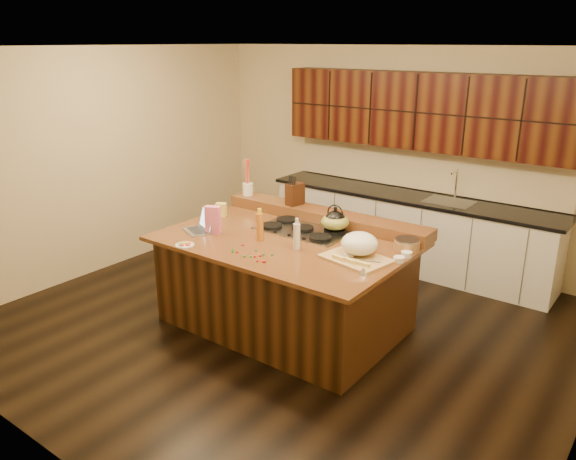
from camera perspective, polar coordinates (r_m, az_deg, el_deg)
The scene contains 35 objects.
room at distance 5.32m, azimuth -0.32°, elevation 3.43°, with size 5.52×5.02×2.72m.
island at distance 5.62m, azimuth -0.31°, elevation -5.31°, with size 2.40×1.60×0.92m.
back_ledge at distance 5.98m, azimuth 3.73°, elevation 1.42°, with size 2.40×0.30×0.12m, color black.
cooktop at distance 5.68m, azimuth 1.51°, elevation 0.03°, with size 0.92×0.52×0.05m.
back_counter at distance 7.13m, azimuth 12.51°, elevation 3.91°, with size 3.70×0.66×2.40m.
kettle at distance 5.58m, azimuth 4.81°, elevation 0.99°, with size 0.21×0.21×0.19m, color black.
green_bowl at distance 5.59m, azimuth 4.80°, elevation 0.82°, with size 0.28×0.28×0.15m, color olive.
laptop at distance 5.73m, azimuth -8.78°, elevation 0.45°, with size 0.39×0.36×0.22m.
oil_bottle at distance 5.38m, azimuth -2.88°, elevation 0.31°, with size 0.07×0.07×0.27m, color #C67323.
vinegar_bottle at distance 5.15m, azimuth 0.90°, elevation -0.66°, with size 0.06×0.06×0.25m, color silver.
wooden_tray at distance 4.99m, azimuth 7.19°, elevation -1.72°, with size 0.63×0.51×0.23m.
ramekin_a at distance 4.99m, azimuth 6.20°, elevation -2.67°, with size 0.10×0.10×0.04m, color white.
ramekin_b at distance 5.12m, azimuth 11.96°, elevation -2.41°, with size 0.10×0.10×0.04m, color white.
ramekin_c at distance 4.99m, azimuth 11.20°, elevation -2.93°, with size 0.10×0.10×0.04m, color white.
strainer_bowl at distance 5.27m, azimuth 11.98°, elevation -1.55°, with size 0.24×0.24×0.09m, color #996B3F.
kitchen_timer at distance 4.67m, azimuth 7.68°, elevation -4.12°, with size 0.08×0.08×0.07m, color silver.
pink_bag at distance 5.62m, azimuth -7.62°, elevation 1.03°, with size 0.15×0.08×0.28m, color pink.
candy_plate at distance 5.37m, azimuth -10.44°, elevation -1.51°, with size 0.18×0.18×0.01m, color white.
package_box at distance 6.18m, azimuth -6.81°, elevation 2.06°, with size 0.11×0.07×0.15m, color #EEDE54.
utensil_crock at distance 6.56m, azimuth -4.11°, elevation 4.17°, with size 0.12×0.12×0.14m, color white.
knife_block at distance 6.14m, azimuth 0.71°, elevation 3.67°, with size 0.12×0.19×0.24m, color black.
gumdrop_0 at distance 5.00m, azimuth -3.38°, elevation -2.70°, with size 0.02×0.02×0.02m, color red.
gumdrop_1 at distance 5.01m, azimuth -4.47°, elevation -2.68°, with size 0.02×0.02×0.02m, color #198C26.
gumdrop_2 at distance 5.12m, azimuth -5.17°, elevation -2.24°, with size 0.02×0.02×0.02m, color red.
gumdrop_3 at distance 5.15m, azimuth -3.26°, elevation -2.07°, with size 0.02×0.02×0.02m, color #198C26.
gumdrop_4 at distance 5.29m, azimuth -4.63°, elevation -1.53°, with size 0.02×0.02×0.02m, color red.
gumdrop_5 at distance 5.17m, azimuth -5.62°, elevation -2.02°, with size 0.02×0.02×0.02m, color #198C26.
gumdrop_6 at distance 4.88m, azimuth -2.53°, elevation -3.23°, with size 0.02×0.02×0.02m, color red.
gumdrop_7 at distance 5.05m, azimuth -2.52°, elevation -2.49°, with size 0.02×0.02×0.02m, color #198C26.
gumdrop_8 at distance 5.02m, azimuth -2.83°, elevation -2.62°, with size 0.02×0.02×0.02m, color red.
gumdrop_9 at distance 5.04m, azimuth -1.63°, elevation -2.52°, with size 0.02×0.02×0.02m, color #198C26.
gumdrop_10 at distance 4.89m, azimuth -2.34°, elevation -3.22°, with size 0.02×0.02×0.02m, color red.
gumdrop_11 at distance 5.01m, azimuth -3.77°, elevation -2.68°, with size 0.02×0.02×0.02m, color #198C26.
gumdrop_12 at distance 4.90m, azimuth -3.13°, elevation -3.17°, with size 0.02×0.02×0.02m, color red.
gumdrop_13 at distance 5.13m, azimuth -5.62°, elevation -2.19°, with size 0.02×0.02×0.02m, color #198C26.
Camera 1 is at (3.09, -4.10, 2.76)m, focal length 35.00 mm.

